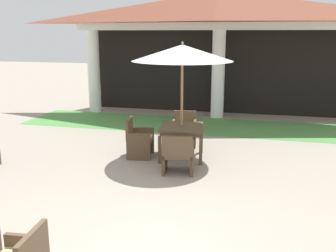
{
  "coord_description": "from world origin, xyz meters",
  "views": [
    {
      "loc": [
        1.34,
        -3.85,
        2.82
      ],
      "look_at": [
        -0.29,
        2.92,
        1.11
      ],
      "focal_mm": 40.51,
      "sensor_mm": 36.0,
      "label": 1
    }
  ],
  "objects_px": {
    "patio_table_mid_left": "(182,130)",
    "patio_chair_mid_left_west": "(139,139)",
    "patio_umbrella_mid_left": "(182,54)",
    "patio_chair_mid_left_south": "(178,155)",
    "patio_chair_mid_left_north": "(184,129)",
    "terracotta_urn": "(174,133)"
  },
  "relations": [
    {
      "from": "patio_table_mid_left",
      "to": "terracotta_urn",
      "type": "xyz_separation_m",
      "value": [
        -0.54,
        1.59,
        -0.5
      ]
    },
    {
      "from": "patio_table_mid_left",
      "to": "terracotta_urn",
      "type": "relative_size",
      "value": 2.9
    },
    {
      "from": "patio_umbrella_mid_left",
      "to": "patio_chair_mid_left_west",
      "type": "relative_size",
      "value": 2.92
    },
    {
      "from": "patio_chair_mid_left_north",
      "to": "terracotta_urn",
      "type": "distance_m",
      "value": 0.78
    },
    {
      "from": "patio_chair_mid_left_north",
      "to": "patio_table_mid_left",
      "type": "bearing_deg",
      "value": 90.0
    },
    {
      "from": "terracotta_urn",
      "to": "patio_chair_mid_left_south",
      "type": "bearing_deg",
      "value": -75.43
    },
    {
      "from": "patio_table_mid_left",
      "to": "patio_chair_mid_left_south",
      "type": "bearing_deg",
      "value": -82.49
    },
    {
      "from": "terracotta_urn",
      "to": "patio_chair_mid_left_north",
      "type": "bearing_deg",
      "value": -55.83
    },
    {
      "from": "patio_chair_mid_left_west",
      "to": "terracotta_urn",
      "type": "xyz_separation_m",
      "value": [
        0.45,
        1.72,
        -0.26
      ]
    },
    {
      "from": "patio_chair_mid_left_south",
      "to": "terracotta_urn",
      "type": "distance_m",
      "value": 2.67
    },
    {
      "from": "patio_table_mid_left",
      "to": "patio_chair_mid_left_north",
      "type": "height_order",
      "value": "patio_chair_mid_left_north"
    },
    {
      "from": "patio_umbrella_mid_left",
      "to": "terracotta_urn",
      "type": "xyz_separation_m",
      "value": [
        -0.54,
        1.59,
        -2.23
      ]
    },
    {
      "from": "patio_table_mid_left",
      "to": "patio_chair_mid_left_west",
      "type": "relative_size",
      "value": 1.21
    },
    {
      "from": "patio_umbrella_mid_left",
      "to": "patio_chair_mid_left_south",
      "type": "relative_size",
      "value": 3.13
    },
    {
      "from": "terracotta_urn",
      "to": "patio_chair_mid_left_west",
      "type": "bearing_deg",
      "value": -104.81
    },
    {
      "from": "patio_umbrella_mid_left",
      "to": "patio_chair_mid_left_south",
      "type": "bearing_deg",
      "value": -82.49
    },
    {
      "from": "patio_table_mid_left",
      "to": "patio_chair_mid_left_north",
      "type": "bearing_deg",
      "value": 97.51
    },
    {
      "from": "patio_table_mid_left",
      "to": "patio_chair_mid_left_south",
      "type": "height_order",
      "value": "patio_chair_mid_left_south"
    },
    {
      "from": "patio_chair_mid_left_west",
      "to": "patio_chair_mid_left_south",
      "type": "relative_size",
      "value": 1.07
    },
    {
      "from": "patio_table_mid_left",
      "to": "patio_umbrella_mid_left",
      "type": "relative_size",
      "value": 0.41
    },
    {
      "from": "patio_table_mid_left",
      "to": "patio_chair_mid_left_west",
      "type": "xyz_separation_m",
      "value": [
        -0.99,
        -0.13,
        -0.25
      ]
    },
    {
      "from": "patio_umbrella_mid_left",
      "to": "patio_chair_mid_left_south",
      "type": "distance_m",
      "value": 2.22
    }
  ]
}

